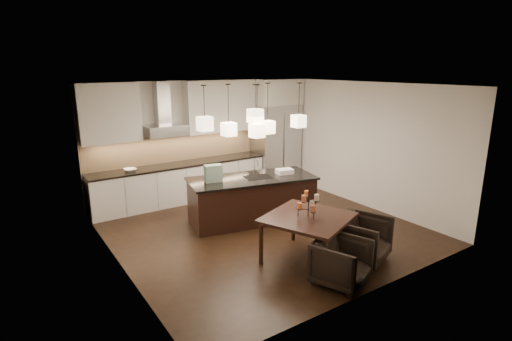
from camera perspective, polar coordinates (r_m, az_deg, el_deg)
floor at (r=8.01m, az=0.81°, el=-8.36°), size 5.50×5.50×0.02m
ceiling at (r=7.37m, az=0.89°, el=12.24°), size 5.50×5.50×0.02m
wall_back at (r=9.91m, az=-8.30°, el=4.53°), size 5.50×0.02×2.80m
wall_front at (r=5.61m, az=17.15°, el=-3.92°), size 5.50×0.02×2.80m
wall_left at (r=6.46m, az=-19.74°, el=-1.70°), size 0.02×5.50×2.80m
wall_right at (r=9.38m, az=14.87°, el=3.61°), size 0.02×5.50×2.80m
refrigerator at (r=10.72m, az=2.83°, el=3.67°), size 1.20×0.72×2.15m
fridge_panel at (r=10.54m, az=2.93°, el=11.16°), size 1.26×0.72×0.65m
lower_cabinets at (r=9.59m, az=-10.59°, el=-1.82°), size 4.21×0.62×0.88m
countertop at (r=9.47m, az=-10.72°, el=0.85°), size 4.21×0.66×0.04m
backsplash at (r=9.67m, az=-11.52°, el=3.13°), size 4.21×0.02×0.63m
upper_cab_left at (r=8.92m, az=-20.29°, el=7.69°), size 1.25×0.35×1.25m
upper_cab_right at (r=9.89m, az=-5.06°, el=9.14°), size 1.85×0.35×1.25m
hood_canopy at (r=9.25m, az=-12.80°, el=5.60°), size 0.90×0.52×0.24m
hood_chimney at (r=9.28m, az=-13.26°, el=9.34°), size 0.30×0.28×0.96m
fruit_bowl at (r=9.03m, az=-17.52°, el=0.08°), size 0.30×0.30×0.06m
island_body at (r=8.29m, az=-0.59°, el=-4.20°), size 2.65×1.51×0.88m
island_top at (r=8.16m, az=-0.60°, el=-1.14°), size 2.75×1.60×0.04m
faucet at (r=8.23m, az=-0.20°, el=0.51°), size 0.15×0.26×0.38m
tote_bag at (r=7.86m, az=-6.13°, el=-0.40°), size 0.37×0.25×0.34m
food_container at (r=8.46m, az=4.10°, el=-0.11°), size 0.38×0.31×0.10m
dining_table at (r=6.73m, az=7.33°, el=-9.54°), size 1.65×1.65×0.76m
candelabra at (r=6.50m, az=7.50°, el=-4.69°), size 0.48×0.48×0.45m
candle_a at (r=6.64m, az=8.03°, el=-4.69°), size 0.10×0.10×0.10m
candle_b at (r=6.51m, az=6.25°, el=-5.03°), size 0.10×0.10×0.10m
candle_c at (r=6.41m, az=8.19°, el=-5.42°), size 0.10×0.10×0.10m
candle_d at (r=6.60m, az=7.25°, el=-3.30°), size 0.10×0.10×0.10m
candle_e at (r=6.36m, az=6.85°, el=-3.98°), size 0.10×0.10×0.10m
candle_f at (r=6.43m, az=8.67°, el=-3.84°), size 0.10×0.10×0.10m
armchair_left at (r=6.14m, az=12.08°, el=-12.67°), size 0.94×0.96×0.68m
armchair_right at (r=6.89m, az=14.89°, el=-9.40°), size 1.03×1.04×0.75m
pendant_a at (r=7.41m, az=-7.33°, el=6.64°), size 0.24×0.24×0.26m
pendant_b at (r=7.82m, az=-3.92°, el=5.90°), size 0.24×0.24×0.26m
pendant_c at (r=7.70m, az=-0.11°, el=7.83°), size 0.24×0.24×0.26m
pendant_d at (r=8.31m, az=1.65°, el=6.21°), size 0.24×0.24×0.26m
pendant_e at (r=8.47m, az=6.10°, el=7.03°), size 0.24×0.24×0.26m
pendant_f at (r=7.67m, az=0.14°, el=5.72°), size 0.24×0.24×0.26m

